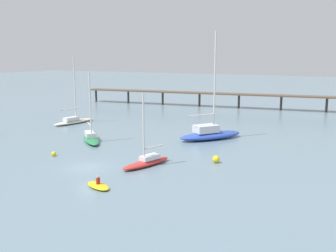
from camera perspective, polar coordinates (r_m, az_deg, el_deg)
name	(u,v)px	position (r m, az deg, el deg)	size (l,w,h in m)	color
ground_plane	(87,168)	(41.79, -11.96, -6.09)	(400.00, 400.00, 0.00)	slate
pier	(318,92)	(86.21, 21.55, 4.81)	(75.17, 13.90, 7.89)	brown
sailboat_cream	(74,120)	(68.91, -13.90, 0.93)	(3.22, 8.75, 11.78)	beige
sailboat_red	(147,161)	(41.46, -3.20, -5.20)	(3.21, 6.72, 7.88)	red
sailboat_green	(91,137)	(54.01, -11.44, -1.63)	(6.70, 6.39, 9.53)	#287F4C
sailboat_blue	(210,133)	(54.51, 6.28, -1.07)	(8.14, 9.59, 15.09)	#2D4CB7
dinghy_yellow	(98,185)	(35.43, -10.39, -8.74)	(3.26, 2.32, 1.14)	yellow
mooring_buoy_inner	(216,159)	(42.91, 7.19, -4.93)	(0.82, 0.82, 0.82)	yellow
mooring_buoy_mid	(54,154)	(47.35, -16.71, -4.00)	(0.56, 0.56, 0.56)	yellow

